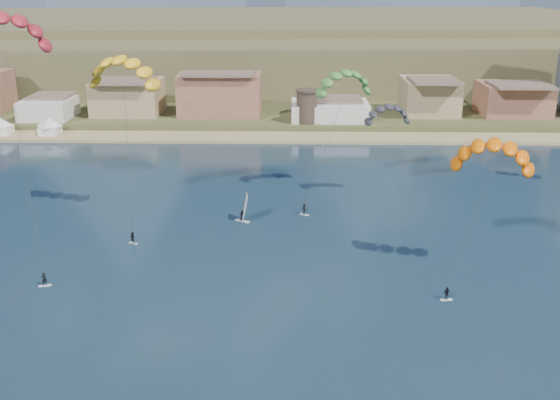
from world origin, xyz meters
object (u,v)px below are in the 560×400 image
Objects in this scene: kitesurfer_yellow at (123,68)px; watchtower at (307,106)px; kitesurfer_orange at (493,150)px; kitesurfer_green at (344,80)px; windsurfer at (243,213)px; kitesurfer_red at (2,26)px.

watchtower is at bearing 65.44° from kitesurfer_yellow.
kitesurfer_orange is (21.69, -81.88, 10.42)m from watchtower.
watchtower is at bearing 95.88° from kitesurfer_green.
kitesurfer_green is 28.77m from windsurfer.
windsurfer is (-16.52, -13.54, -19.27)m from kitesurfer_green.
kitesurfer_red is 53.41m from kitesurfer_green.
watchtower is 52.75m from kitesurfer_green.
windsurfer is at bearing -100.02° from watchtower.
kitesurfer_yellow reaches higher than kitesurfer_orange.
windsurfer is at bearing 14.67° from kitesurfer_red.
kitesurfer_red is 17.37m from kitesurfer_yellow.
kitesurfer_red is at bearing -147.13° from kitesurfer_yellow.
kitesurfer_red is 66.45m from kitesurfer_orange.
kitesurfer_orange is at bearing -75.16° from watchtower.
kitesurfer_green is at bearing 20.79° from kitesurfer_yellow.
kitesurfer_yellow is 6.13× the size of windsurfer.
kitesurfer_yellow is at bearing -114.56° from watchtower.
kitesurfer_red is at bearing -120.49° from watchtower.
watchtower is 65.22m from windsurfer.
kitesurfer_green is at bearing 24.47° from kitesurfer_red.
watchtower is at bearing 79.98° from windsurfer.
windsurfer is (17.70, -0.55, -22.92)m from kitesurfer_yellow.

